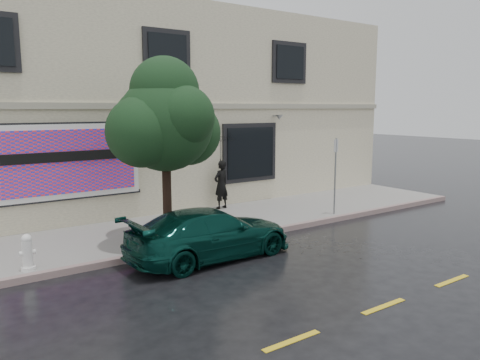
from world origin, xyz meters
TOP-DOWN VIEW (x-y plane):
  - ground at (0.00, 0.00)m, footprint 90.00×90.00m
  - sidewalk at (0.00, 3.25)m, footprint 20.00×3.50m
  - curb at (0.00, 1.50)m, footprint 20.00×0.18m
  - road_marking at (0.00, -3.50)m, footprint 19.00×0.12m
  - building at (0.00, 9.00)m, footprint 20.00×8.12m
  - billboard at (-3.20, 4.92)m, footprint 4.30×0.16m
  - car at (-1.12, 0.65)m, footprint 4.19×1.97m
  - pedestrian at (1.74, 4.60)m, footprint 0.68×0.53m
  - umbrella at (1.74, 4.60)m, footprint 1.39×1.39m
  - street_tree at (-1.46, 2.20)m, footprint 2.41×2.41m
  - fire_hydrant at (-4.93, 1.80)m, footprint 0.32×0.30m
  - sign_pole at (4.25, 1.78)m, footprint 0.29×0.13m

SIDE VIEW (x-z plane):
  - ground at x=0.00m, z-range 0.00..0.00m
  - road_marking at x=0.00m, z-range 0.00..0.01m
  - sidewalk at x=0.00m, z-range 0.00..0.15m
  - curb at x=0.00m, z-range -0.01..0.15m
  - fire_hydrant at x=-4.93m, z-range 0.14..0.92m
  - car at x=-1.12m, z-range 0.00..1.20m
  - pedestrian at x=1.74m, z-range 0.15..1.79m
  - sign_pole at x=4.25m, z-range 0.41..2.86m
  - billboard at x=-3.20m, z-range 0.95..3.15m
  - umbrella at x=1.74m, z-range 1.79..2.60m
  - street_tree at x=-1.46m, z-range 1.04..5.24m
  - building at x=0.00m, z-range 0.00..7.00m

